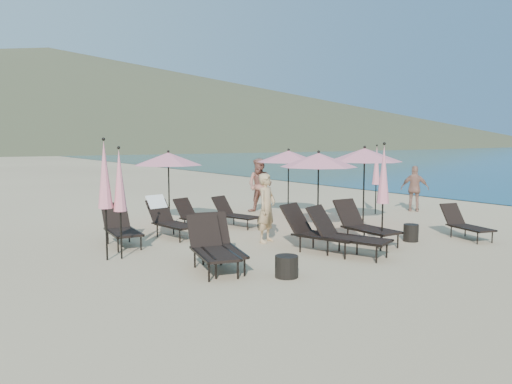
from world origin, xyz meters
TOP-DOWN VIEW (x-y plane):
  - ground at (0.00, 0.00)m, footprint 800.00×800.00m
  - volcanic_headland at (71.37, 302.62)m, footprint 690.00×690.00m
  - lounger_0 at (-4.14, 0.52)m, footprint 1.08×1.86m
  - lounger_1 at (-3.91, 0.61)m, footprint 1.14×1.89m
  - lounger_2 at (-1.36, 0.52)m, footprint 1.22×1.96m
  - lounger_3 at (-1.08, -0.09)m, footprint 1.27×1.96m
  - lounger_4 at (0.21, 0.55)m, footprint 0.76×1.82m
  - lounger_5 at (2.82, -0.51)m, footprint 0.92×1.57m
  - lounger_6 at (-4.80, 3.80)m, footprint 0.81×1.74m
  - lounger_7 at (-3.40, 4.12)m, footprint 0.88×1.77m
  - lounger_8 at (-2.33, 4.58)m, footprint 0.97×1.60m
  - lounger_9 at (-1.15, 4.42)m, footprint 0.97×1.60m
  - umbrella_open_0 at (0.19, 2.24)m, footprint 2.11×2.11m
  - umbrella_open_1 at (2.16, 2.41)m, footprint 2.22×2.22m
  - umbrella_open_2 at (-2.57, 5.85)m, footprint 2.09×2.09m
  - umbrella_open_3 at (1.41, 5.08)m, footprint 2.11×2.11m
  - umbrella_closed_0 at (0.16, -0.07)m, footprint 0.29×0.29m
  - umbrella_closed_1 at (4.20, 3.75)m, footprint 0.28×0.28m
  - umbrella_closed_2 at (-5.59, 2.47)m, footprint 0.31×0.31m
  - umbrella_closed_3 at (-5.29, 2.41)m, footprint 0.28×0.28m
  - side_table_0 at (-3.26, -0.76)m, footprint 0.44×0.44m
  - side_table_1 at (1.38, 0.05)m, footprint 0.38×0.38m
  - beachgoer_a at (-1.67, 2.08)m, footprint 0.75×0.65m
  - beachgoer_b at (1.10, 6.29)m, footprint 1.08×1.16m
  - beachgoer_c at (5.85, 3.41)m, footprint 0.90×1.01m

SIDE VIEW (x-z plane):
  - ground at x=0.00m, z-range 0.00..0.00m
  - side_table_0 at x=-3.26m, z-range 0.00..0.41m
  - side_table_1 at x=1.38m, z-range 0.00..0.44m
  - lounger_5 at x=2.82m, z-range -0.03..0.82m
  - lounger_9 at x=-1.15m, z-range -0.03..0.84m
  - lounger_8 at x=-2.33m, z-range -0.03..0.84m
  - lounger_6 at x=-4.80m, z-range -0.03..0.94m
  - lounger_0 at x=-4.14m, z-range -0.03..0.98m
  - lounger_1 at x=-3.91m, z-range -0.03..0.98m
  - lounger_4 at x=0.21m, z-range -0.03..1.00m
  - lounger_3 at x=-1.08m, z-range -0.03..1.02m
  - lounger_2 at x=-1.36m, z-range -0.03..1.02m
  - lounger_7 at x=-3.40m, z-range -0.02..1.04m
  - beachgoer_c at x=5.85m, z-range 0.00..1.64m
  - beachgoer_a at x=-1.67m, z-range 0.00..1.73m
  - beachgoer_b at x=1.10m, z-range 0.00..1.91m
  - umbrella_closed_1 at x=4.20m, z-range 0.47..2.87m
  - umbrella_closed_3 at x=-5.29m, z-range 0.48..2.90m
  - umbrella_closed_0 at x=0.16m, z-range 0.49..3.00m
  - umbrella_closed_2 at x=-5.59m, z-range 0.51..3.12m
  - umbrella_open_2 at x=-2.57m, z-range 0.86..3.11m
  - umbrella_open_3 at x=1.41m, z-range 0.87..3.14m
  - umbrella_open_0 at x=0.19m, z-range 0.87..3.15m
  - umbrella_open_1 at x=2.16m, z-range 0.92..3.30m
  - volcanic_headland at x=71.37m, z-range -1.01..53.99m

